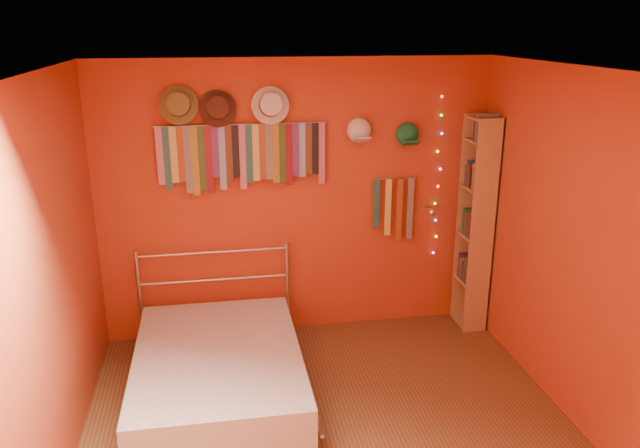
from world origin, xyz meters
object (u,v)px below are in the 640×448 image
tie_rack (241,153)px  reading_lamp (430,211)px  bookshelf (480,223)px  bed (219,371)px

tie_rack → reading_lamp: tie_rack is taller
reading_lamp → bookshelf: 0.51m
bed → reading_lamp: bearing=22.7°
tie_rack → bookshelf: 2.26m
reading_lamp → bed: reading_lamp is taller
bookshelf → bed: (-2.43, -0.82, -0.81)m
reading_lamp → bookshelf: bookshelf is taller
tie_rack → reading_lamp: bearing=-5.6°
reading_lamp → tie_rack: bearing=174.4°
tie_rack → bed: (-0.29, -0.97, -1.50)m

